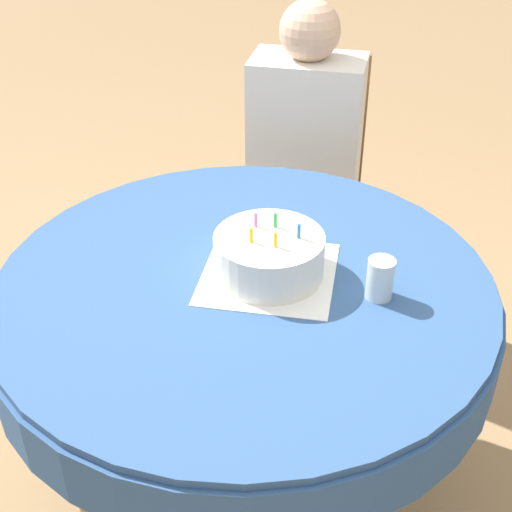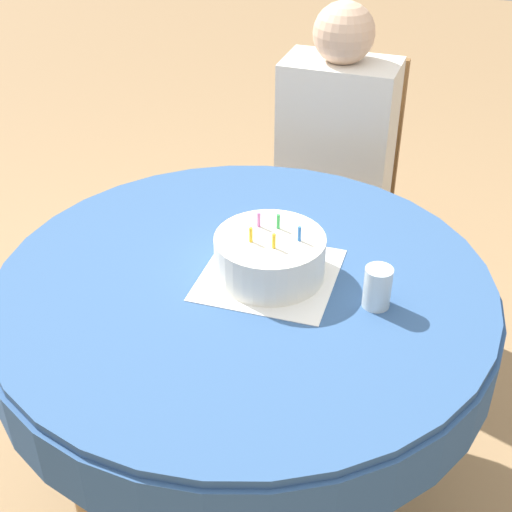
{
  "view_description": "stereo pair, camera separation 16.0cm",
  "coord_description": "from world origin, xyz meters",
  "views": [
    {
      "loc": [
        0.27,
        -1.3,
        1.73
      ],
      "look_at": [
        0.03,
        0.01,
        0.83
      ],
      "focal_mm": 50.0,
      "sensor_mm": 36.0,
      "label": 1
    },
    {
      "loc": [
        0.42,
        -1.27,
        1.73
      ],
      "look_at": [
        0.03,
        0.01,
        0.83
      ],
      "focal_mm": 50.0,
      "sensor_mm": 36.0,
      "label": 2
    }
  ],
  "objects": [
    {
      "name": "drinking_glass",
      "position": [
        0.31,
        -0.01,
        0.82
      ],
      "size": [
        0.06,
        0.06,
        0.1
      ],
      "color": "silver",
      "rests_on": "dining_table"
    },
    {
      "name": "chair",
      "position": [
        0.04,
        0.96,
        0.5
      ],
      "size": [
        0.42,
        0.42,
        0.97
      ],
      "rotation": [
        0.0,
        0.0,
        -0.04
      ],
      "color": "brown",
      "rests_on": "ground_plane"
    },
    {
      "name": "ground_plane",
      "position": [
        0.0,
        0.0,
        0.0
      ],
      "size": [
        12.0,
        12.0,
        0.0
      ],
      "primitive_type": "plane",
      "color": "#A37F56"
    },
    {
      "name": "birthday_cake",
      "position": [
        0.05,
        0.03,
        0.82
      ],
      "size": [
        0.25,
        0.25,
        0.14
      ],
      "color": "white",
      "rests_on": "dining_table"
    },
    {
      "name": "napkin",
      "position": [
        0.05,
        0.03,
        0.77
      ],
      "size": [
        0.3,
        0.3,
        0.0
      ],
      "color": "white",
      "rests_on": "dining_table"
    },
    {
      "name": "dining_table",
      "position": [
        0.0,
        0.0,
        0.68
      ],
      "size": [
        1.17,
        1.17,
        0.77
      ],
      "color": "#335689",
      "rests_on": "ground_plane"
    },
    {
      "name": "person",
      "position": [
        0.03,
        0.86,
        0.7
      ],
      "size": [
        0.37,
        0.32,
        1.18
      ],
      "rotation": [
        0.0,
        0.0,
        -0.04
      ],
      "color": "#DBB293",
      "rests_on": "ground_plane"
    }
  ]
}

